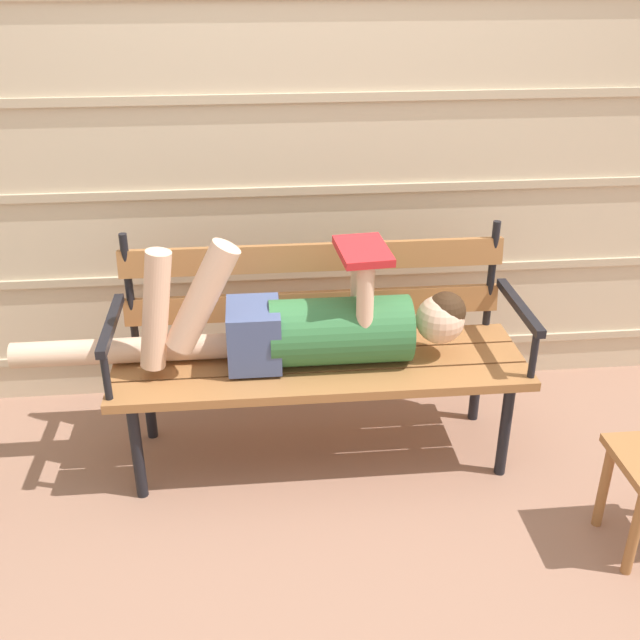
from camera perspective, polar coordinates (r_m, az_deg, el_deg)
name	(u,v)px	position (r m, az deg, el deg)	size (l,w,h in m)	color
ground_plane	(322,468)	(3.12, 0.18, -11.13)	(12.00, 12.00, 0.00)	#936B56
house_siding	(306,143)	(3.23, -1.05, 13.25)	(4.90, 0.08, 2.31)	beige
park_bench	(318,342)	(2.98, -0.13, -1.68)	(1.61, 0.52, 0.91)	#9E6638
reclining_person	(302,326)	(2.86, -1.34, -0.45)	(1.74, 0.27, 0.54)	#33703D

